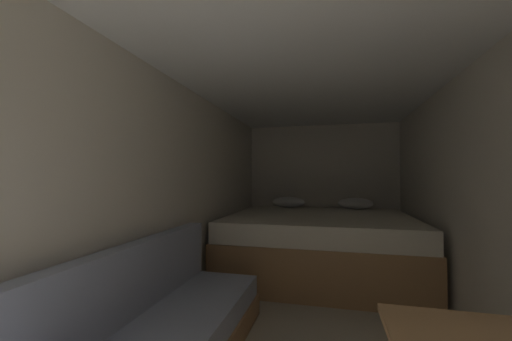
# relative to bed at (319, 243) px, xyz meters

# --- Properties ---
(ground_plane) EXTENTS (7.16, 7.16, 0.00)m
(ground_plane) POSITION_rel_bed_xyz_m (0.00, -1.51, -0.38)
(ground_plane) COLOR #A39984
(wall_back) EXTENTS (2.49, 0.05, 2.11)m
(wall_back) POSITION_rel_bed_xyz_m (0.00, 1.09, 0.67)
(wall_back) COLOR beige
(wall_back) RESTS_ON ground
(wall_left) EXTENTS (0.05, 5.16, 2.11)m
(wall_left) POSITION_rel_bed_xyz_m (-1.22, -1.51, 0.67)
(wall_left) COLOR beige
(wall_left) RESTS_ON ground
(wall_right) EXTENTS (0.05, 5.16, 2.11)m
(wall_right) POSITION_rel_bed_xyz_m (1.22, -1.51, 0.67)
(wall_right) COLOR beige
(wall_right) RESTS_ON ground
(ceiling_slab) EXTENTS (2.49, 5.16, 0.05)m
(ceiling_slab) POSITION_rel_bed_xyz_m (0.00, -1.51, 1.75)
(ceiling_slab) COLOR white
(ceiling_slab) RESTS_ON wall_left
(bed) EXTENTS (2.27, 2.06, 0.93)m
(bed) POSITION_rel_bed_xyz_m (0.00, 0.00, 0.00)
(bed) COLOR #9E7247
(bed) RESTS_ON ground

